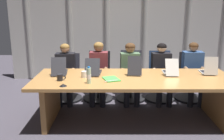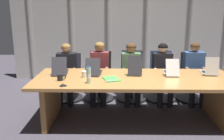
% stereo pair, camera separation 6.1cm
% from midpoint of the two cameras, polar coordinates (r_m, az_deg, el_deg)
% --- Properties ---
extents(ground_plane, '(11.85, 11.85, 0.00)m').
position_cam_midpoint_polar(ground_plane, '(4.36, 5.26, -11.22)').
color(ground_plane, '#47424C').
extents(conference_table, '(3.24, 1.21, 0.75)m').
position_cam_midpoint_polar(conference_table, '(4.14, 5.44, -3.83)').
color(conference_table, '#B77F42').
rests_on(conference_table, ground_plane).
extents(curtain_backdrop, '(5.93, 0.17, 2.80)m').
position_cam_midpoint_polar(curtain_backdrop, '(6.51, 3.90, 10.02)').
color(curtain_backdrop, beige).
rests_on(curtain_backdrop, ground_plane).
extents(laptop_left_end, '(0.30, 0.51, 0.30)m').
position_cam_midpoint_polar(laptop_left_end, '(4.41, -11.25, 0.02)').
color(laptop_left_end, '#2D2D33').
rests_on(laptop_left_end, conference_table).
extents(laptop_left_mid, '(0.27, 0.47, 0.29)m').
position_cam_midpoint_polar(laptop_left_mid, '(4.30, -3.71, -0.11)').
color(laptop_left_mid, '#2D2D33').
rests_on(laptop_left_mid, conference_table).
extents(laptop_center, '(0.28, 0.47, 0.33)m').
position_cam_midpoint_polar(laptop_center, '(4.32, 5.67, -0.00)').
color(laptop_center, '#2D2D33').
rests_on(laptop_center, conference_table).
extents(laptop_right_mid, '(0.23, 0.46, 0.28)m').
position_cam_midpoint_polar(laptop_right_mid, '(4.39, 13.52, -0.20)').
color(laptop_right_mid, beige).
rests_on(laptop_right_mid, conference_table).
extents(laptop_right_end, '(0.24, 0.39, 0.32)m').
position_cam_midpoint_polar(laptop_right_end, '(4.58, 21.53, -0.14)').
color(laptop_right_end, beige).
rests_on(laptop_right_end, conference_table).
extents(office_chair_left_end, '(0.60, 0.60, 0.93)m').
position_cam_midpoint_polar(office_chair_left_end, '(5.27, -9.45, -2.71)').
color(office_chair_left_end, '#2D2D38').
rests_on(office_chair_left_end, ground_plane).
extents(office_chair_left_mid, '(0.60, 0.60, 0.98)m').
position_cam_midpoint_polar(office_chair_left_mid, '(5.19, -2.52, -2.63)').
color(office_chair_left_mid, black).
rests_on(office_chair_left_mid, ground_plane).
extents(office_chair_center, '(0.60, 0.60, 0.99)m').
position_cam_midpoint_polar(office_chair_center, '(5.20, 4.85, -2.61)').
color(office_chair_center, '#2D2D38').
rests_on(office_chair_center, ground_plane).
extents(office_chair_right_mid, '(0.60, 0.60, 0.98)m').
position_cam_midpoint_polar(office_chair_right_mid, '(5.27, 11.40, -2.63)').
color(office_chair_right_mid, navy).
rests_on(office_chair_right_mid, ground_plane).
extents(office_chair_right_end, '(0.60, 0.60, 0.95)m').
position_cam_midpoint_polar(office_chair_right_end, '(5.42, 17.86, -2.68)').
color(office_chair_right_end, black).
rests_on(office_chair_right_end, ground_plane).
extents(person_left_end, '(0.41, 0.56, 1.16)m').
position_cam_midpoint_polar(person_left_end, '(5.04, -9.98, 0.12)').
color(person_left_end, black).
rests_on(person_left_end, ground_plane).
extents(person_left_mid, '(0.38, 0.56, 1.20)m').
position_cam_midpoint_polar(person_left_mid, '(4.95, -2.54, 0.29)').
color(person_left_mid, brown).
rests_on(person_left_mid, ground_plane).
extents(person_center, '(0.41, 0.56, 1.18)m').
position_cam_midpoint_polar(person_center, '(4.96, 4.72, 0.22)').
color(person_center, '#4C6B4C').
rests_on(person_center, ground_plane).
extents(person_right_mid, '(0.40, 0.56, 1.17)m').
position_cam_midpoint_polar(person_right_mid, '(5.04, 11.80, 0.10)').
color(person_right_mid, black).
rests_on(person_right_mid, ground_plane).
extents(person_right_end, '(0.40, 0.55, 1.19)m').
position_cam_midpoint_polar(person_right_end, '(5.19, 18.54, 0.13)').
color(person_right_end, '#335184').
rests_on(person_right_end, ground_plane).
extents(water_bottle_primary, '(0.07, 0.07, 0.26)m').
position_cam_midpoint_polar(water_bottle_primary, '(3.75, -4.83, -1.28)').
color(water_bottle_primary, '#ADD1B2').
rests_on(water_bottle_primary, conference_table).
extents(coffee_mug_near, '(0.14, 0.09, 0.10)m').
position_cam_midpoint_polar(coffee_mug_near, '(4.10, -5.78, -0.95)').
color(coffee_mug_near, white).
rests_on(coffee_mug_near, conference_table).
extents(coffee_mug_far, '(0.14, 0.09, 0.10)m').
position_cam_midpoint_polar(coffee_mug_far, '(3.98, -11.20, -1.61)').
color(coffee_mug_far, black).
rests_on(coffee_mug_far, conference_table).
extents(conference_mic_left_side, '(0.11, 0.11, 0.03)m').
position_cam_midpoint_polar(conference_mic_left_side, '(3.70, -10.58, -3.31)').
color(conference_mic_left_side, black).
rests_on(conference_mic_left_side, conference_table).
extents(spiral_notepad, '(0.31, 0.36, 0.03)m').
position_cam_midpoint_polar(spiral_notepad, '(3.96, 0.27, -2.05)').
color(spiral_notepad, '#4CB74C').
rests_on(spiral_notepad, conference_table).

